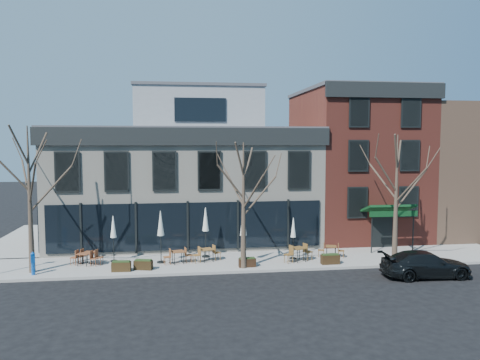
{
  "coord_description": "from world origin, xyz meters",
  "views": [
    {
      "loc": [
        -0.77,
        -29.43,
        7.21
      ],
      "look_at": [
        3.63,
        2.0,
        4.62
      ],
      "focal_mm": 35.0,
      "sensor_mm": 36.0,
      "label": 1
    }
  ],
  "objects": [
    {
      "name": "planter_0",
      "position": [
        -3.72,
        -3.69,
        0.44
      ],
      "size": [
        1.05,
        0.46,
        0.58
      ],
      "color": "#322310",
      "rests_on": "sidewalk_front"
    },
    {
      "name": "tree_corner",
      "position": [
        -8.49,
        -3.2,
        4.25
      ],
      "size": [
        3.93,
        3.98,
        7.92
      ],
      "color": "#382B21",
      "rests_on": "sidewalk_front"
    },
    {
      "name": "umbrella_2",
      "position": [
        1.06,
        -1.13,
        2.32
      ],
      "size": [
        0.49,
        0.49,
        3.08
      ],
      "color": "black",
      "rests_on": "sidewalk_front"
    },
    {
      "name": "cafe_set_0",
      "position": [
        -5.97,
        -2.14,
        0.6
      ],
      "size": [
        1.69,
        0.89,
        0.87
      ],
      "color": "brown",
      "rests_on": "sidewalk_front"
    },
    {
      "name": "sidewalk_side",
      "position": [
        -11.25,
        6.0,
        0.07
      ],
      "size": [
        4.5,
        12.0,
        0.15
      ],
      "primitive_type": "cube",
      "color": "gray",
      "rests_on": "ground"
    },
    {
      "name": "cafe_set_1",
      "position": [
        -5.72,
        -1.91,
        0.6
      ],
      "size": [
        1.69,
        0.91,
        0.87
      ],
      "color": "brown",
      "rests_on": "sidewalk_front"
    },
    {
      "name": "sidewalk_front",
      "position": [
        3.25,
        -2.15,
        0.07
      ],
      "size": [
        33.5,
        4.7,
        0.15
      ],
      "primitive_type": "cube",
      "color": "gray",
      "rests_on": "ground"
    },
    {
      "name": "umbrella_3",
      "position": [
        3.16,
        -2.78,
        2.31
      ],
      "size": [
        0.49,
        0.49,
        3.06
      ],
      "color": "black",
      "rests_on": "sidewalk_front"
    },
    {
      "name": "cafe_set_4",
      "position": [
        6.43,
        -2.96,
        0.67
      ],
      "size": [
        1.95,
        1.17,
        1.01
      ],
      "color": "brown",
      "rests_on": "sidewalk_front"
    },
    {
      "name": "cafe_set_3",
      "position": [
        1.05,
        -2.21,
        0.62
      ],
      "size": [
        1.79,
        1.03,
        0.92
      ],
      "color": "brown",
      "rests_on": "sidewalk_front"
    },
    {
      "name": "corner_building",
      "position": [
        0.07,
        5.07,
        4.72
      ],
      "size": [
        18.39,
        10.39,
        11.1
      ],
      "color": "beige",
      "rests_on": "ground"
    },
    {
      "name": "ground",
      "position": [
        0.0,
        0.0,
        0.0
      ],
      "size": [
        120.0,
        120.0,
        0.0
      ],
      "primitive_type": "plane",
      "color": "black",
      "rests_on": "ground"
    },
    {
      "name": "planter_3",
      "position": [
        8.1,
        -3.79,
        0.44
      ],
      "size": [
        1.07,
        0.44,
        0.59
      ],
      "color": "black",
      "rests_on": "sidewalk_front"
    },
    {
      "name": "tree_mid",
      "position": [
        3.01,
        -3.9,
        3.79
      ],
      "size": [
        3.5,
        3.55,
        7.04
      ],
      "color": "#382B21",
      "rests_on": "sidewalk_front"
    },
    {
      "name": "umbrella_0",
      "position": [
        -4.4,
        -1.47,
        2.08
      ],
      "size": [
        0.44,
        0.44,
        2.73
      ],
      "color": "black",
      "rests_on": "sidewalk_front"
    },
    {
      "name": "planter_2",
      "position": [
        3.24,
        -3.75,
        0.41
      ],
      "size": [
        0.97,
        0.44,
        0.53
      ],
      "color": "black",
      "rests_on": "sidewalk_front"
    },
    {
      "name": "red_brick_building",
      "position": [
        13.0,
        4.98,
        5.64
      ],
      "size": [
        8.2,
        11.78,
        11.18
      ],
      "color": "maroon",
      "rests_on": "ground"
    },
    {
      "name": "planter_1",
      "position": [
        -2.56,
        -3.5,
        0.43
      ],
      "size": [
        1.08,
        0.64,
        0.56
      ],
      "color": "black",
      "rests_on": "sidewalk_front"
    },
    {
      "name": "cafe_set_5",
      "position": [
        8.68,
        -2.25,
        0.59
      ],
      "size": [
        1.66,
        0.86,
        0.85
      ],
      "color": "brown",
      "rests_on": "sidewalk_front"
    },
    {
      "name": "umbrella_4",
      "position": [
        6.28,
        -2.29,
        1.92
      ],
      "size": [
        0.4,
        0.4,
        2.51
      ],
      "color": "black",
      "rests_on": "sidewalk_front"
    },
    {
      "name": "tree_right",
      "position": [
        12.01,
        -3.9,
        4.02
      ],
      "size": [
        3.72,
        3.77,
        7.48
      ],
      "color": "#382B21",
      "rests_on": "sidewalk_front"
    },
    {
      "name": "cafe_set_2",
      "position": [
        -0.64,
        -2.46,
        0.61
      ],
      "size": [
        1.74,
        0.81,
        0.89
      ],
      "color": "brown",
      "rests_on": "sidewalk_front"
    },
    {
      "name": "parked_sedan",
      "position": [
        12.46,
        -6.55,
        0.69
      ],
      "size": [
        4.82,
        2.06,
        1.38
      ],
      "primitive_type": "imported",
      "rotation": [
        0.0,
        0.0,
        1.55
      ],
      "color": "black",
      "rests_on": "ground"
    },
    {
      "name": "bg_building",
      "position": [
        23.0,
        6.0,
        5.0
      ],
      "size": [
        12.0,
        12.0,
        10.0
      ],
      "primitive_type": "cube",
      "color": "#8C664C",
      "rests_on": "ground"
    },
    {
      "name": "call_box",
      "position": [
        -8.29,
        -3.76,
        0.81
      ],
      "size": [
        0.26,
        0.25,
        1.25
      ],
      "color": "#0C48A5",
      "rests_on": "sidewalk_front"
    },
    {
      "name": "umbrella_1",
      "position": [
        -1.62,
        -2.13,
        2.31
      ],
      "size": [
        0.49,
        0.49,
        3.06
      ],
      "color": "black",
      "rests_on": "sidewalk_front"
    }
  ]
}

